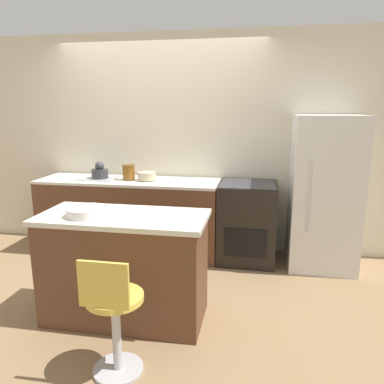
{
  "coord_description": "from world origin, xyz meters",
  "views": [
    {
      "loc": [
        1.19,
        -3.81,
        1.75
      ],
      "look_at": [
        0.57,
        -0.37,
        0.94
      ],
      "focal_mm": 35.0,
      "sensor_mm": 36.0,
      "label": 1
    }
  ],
  "objects_px": {
    "refrigerator": "(324,193)",
    "kettle": "(100,172)",
    "stool_chair": "(114,318)",
    "oven_range": "(247,222)",
    "mixing_bowl": "(147,176)"
  },
  "relations": [
    {
      "from": "oven_range",
      "to": "stool_chair",
      "type": "bearing_deg",
      "value": -110.13
    },
    {
      "from": "stool_chair",
      "to": "mixing_bowl",
      "type": "relative_size",
      "value": 4.13
    },
    {
      "from": "mixing_bowl",
      "to": "kettle",
      "type": "bearing_deg",
      "value": 180.0
    },
    {
      "from": "stool_chair",
      "to": "kettle",
      "type": "relative_size",
      "value": 4.31
    },
    {
      "from": "kettle",
      "to": "mixing_bowl",
      "type": "distance_m",
      "value": 0.58
    },
    {
      "from": "mixing_bowl",
      "to": "stool_chair",
      "type": "bearing_deg",
      "value": -79.11
    },
    {
      "from": "refrigerator",
      "to": "kettle",
      "type": "height_order",
      "value": "refrigerator"
    },
    {
      "from": "refrigerator",
      "to": "kettle",
      "type": "xyz_separation_m",
      "value": [
        -2.58,
        0.0,
        0.15
      ]
    },
    {
      "from": "kettle",
      "to": "oven_range",
      "type": "bearing_deg",
      "value": 0.43
    },
    {
      "from": "stool_chair",
      "to": "refrigerator",
      "type": "bearing_deg",
      "value": 52.79
    },
    {
      "from": "stool_chair",
      "to": "kettle",
      "type": "height_order",
      "value": "kettle"
    },
    {
      "from": "oven_range",
      "to": "mixing_bowl",
      "type": "xyz_separation_m",
      "value": [
        -1.18,
        -0.01,
        0.5
      ]
    },
    {
      "from": "refrigerator",
      "to": "kettle",
      "type": "relative_size",
      "value": 8.35
    },
    {
      "from": "refrigerator",
      "to": "mixing_bowl",
      "type": "height_order",
      "value": "refrigerator"
    },
    {
      "from": "stool_chair",
      "to": "mixing_bowl",
      "type": "height_order",
      "value": "mixing_bowl"
    }
  ]
}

